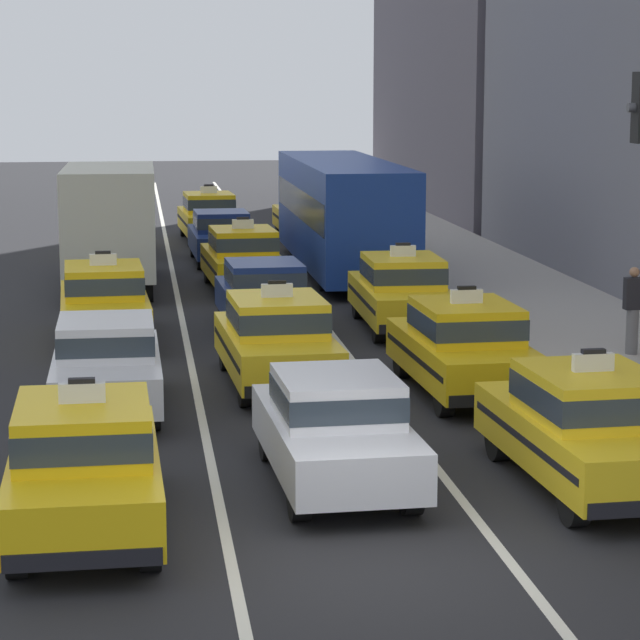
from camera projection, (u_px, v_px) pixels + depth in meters
The scene contains 21 objects.
ground_plane at pixel (372, 565), 15.75m from camera, with size 160.00×160.00×0.00m, color #232326.
lane_stripe_left_center at pixel (178, 297), 35.06m from camera, with size 0.14×80.00×0.01m, color silver.
lane_stripe_center_right at pixel (302, 295), 35.48m from camera, with size 0.14×80.00×0.01m, color silver.
sidewalk_curb at pixel (571, 320), 31.32m from camera, with size 4.00×90.00×0.15m, color #9E9993.
taxi_left_nearest at pixel (84, 463), 16.76m from camera, with size 1.91×4.59×1.96m.
sedan_left_second at pixel (107, 362), 22.91m from camera, with size 1.80×4.32×1.58m.
taxi_left_third at pixel (104, 301), 28.97m from camera, with size 2.02×4.64×1.96m.
box_truck_left_fourth at pixel (111, 222), 36.29m from camera, with size 2.34×6.98×3.27m.
taxi_left_fifth at pixel (114, 227), 43.65m from camera, with size 1.85×4.57×1.96m.
sedan_center_nearest at pixel (336, 426), 18.66m from camera, with size 1.92×4.36×1.58m.
taxi_center_second at pixel (276, 339), 24.77m from camera, with size 2.00×4.63×1.96m.
sedan_center_third at pixel (264, 295), 30.07m from camera, with size 1.92×4.36×1.58m.
taxi_center_fourth at pixel (243, 258), 36.04m from camera, with size 2.02×4.64×1.96m.
sedan_center_fifth at pixel (221, 235), 41.56m from camera, with size 1.87×4.34×1.58m.
taxi_center_sixth at pixel (209, 216), 47.20m from camera, with size 2.02×4.64×1.96m.
taxi_right_nearest at pixel (588, 426), 18.54m from camera, with size 2.02×4.64×1.96m.
taxi_right_second at pixel (464, 346), 24.10m from camera, with size 1.96×4.62×1.96m.
taxi_right_third at pixel (402, 291), 30.42m from camera, with size 1.90×4.59×1.96m.
bus_right_fourth at pixel (342, 210), 39.33m from camera, with size 2.54×11.21×3.22m.
taxi_right_fifth at pixel (305, 214), 47.76m from camera, with size 1.88×4.58×1.96m.
pedestrian_by_storefront at pixel (633, 310), 26.96m from camera, with size 0.36×0.24×1.73m.
Camera 1 is at (-2.59, -14.81, 5.50)m, focal length 77.06 mm.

